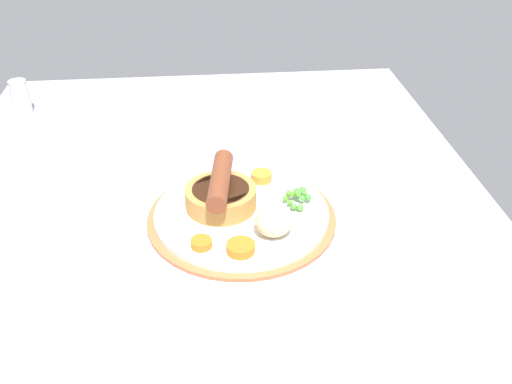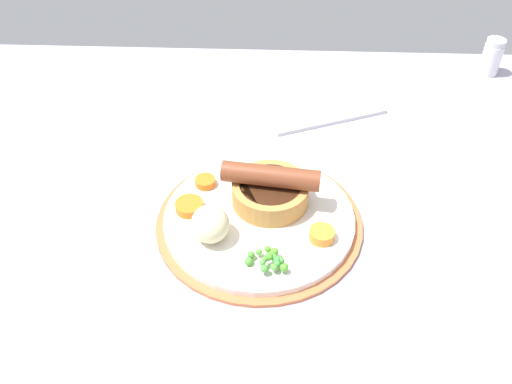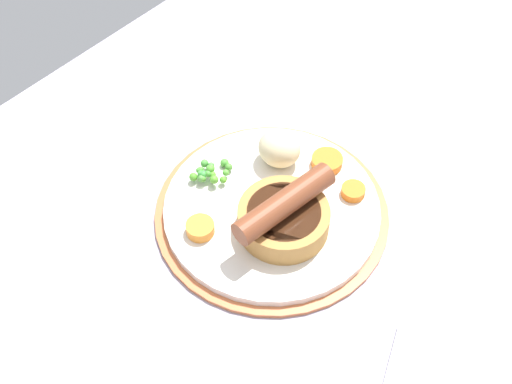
{
  "view_description": "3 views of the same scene",
  "coord_description": "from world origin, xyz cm",
  "px_view_note": "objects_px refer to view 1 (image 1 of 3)",
  "views": [
    {
      "loc": [
        60.05,
        -0.5,
        47.97
      ],
      "look_at": [
        -3.77,
        5.59,
        6.23
      ],
      "focal_mm": 40.0,
      "sensor_mm": 36.0,
      "label": 1
    },
    {
      "loc": [
        -3.88,
        53.27,
        53.28
      ],
      "look_at": [
        -1.77,
        2.15,
        6.63
      ],
      "focal_mm": 40.0,
      "sensor_mm": 36.0,
      "label": 2
    },
    {
      "loc": [
        -37.98,
        -25.37,
        65.08
      ],
      "look_at": [
        -3.55,
        5.12,
        7.25
      ],
      "focal_mm": 50.0,
      "sensor_mm": 36.0,
      "label": 3
    }
  ],
  "objects_px": {
    "pea_pile": "(301,196)",
    "fork": "(90,185)",
    "potato_chunk_1": "(278,220)",
    "carrot_slice_1": "(206,243)",
    "salt_shaker": "(23,97)",
    "dinner_plate": "(245,215)",
    "carrot_slice_0": "(245,247)",
    "carrot_slice_2": "(265,176)",
    "sausage_pudding": "(225,193)"
  },
  "relations": [
    {
      "from": "carrot_slice_0",
      "to": "fork",
      "type": "bearing_deg",
      "value": -131.28
    },
    {
      "from": "carrot_slice_2",
      "to": "salt_shaker",
      "type": "height_order",
      "value": "salt_shaker"
    },
    {
      "from": "carrot_slice_0",
      "to": "carrot_slice_2",
      "type": "xyz_separation_m",
      "value": [
        -0.16,
        0.04,
        0.0
      ]
    },
    {
      "from": "salt_shaker",
      "to": "carrot_slice_2",
      "type": "bearing_deg",
      "value": 53.78
    },
    {
      "from": "dinner_plate",
      "to": "sausage_pudding",
      "type": "distance_m",
      "value": 0.04
    },
    {
      "from": "fork",
      "to": "salt_shaker",
      "type": "distance_m",
      "value": 0.31
    },
    {
      "from": "pea_pile",
      "to": "salt_shaker",
      "type": "distance_m",
      "value": 0.58
    },
    {
      "from": "carrot_slice_2",
      "to": "pea_pile",
      "type": "bearing_deg",
      "value": 35.57
    },
    {
      "from": "dinner_plate",
      "to": "salt_shaker",
      "type": "xyz_separation_m",
      "value": [
        -0.37,
        -0.37,
        0.02
      ]
    },
    {
      "from": "potato_chunk_1",
      "to": "carrot_slice_0",
      "type": "height_order",
      "value": "potato_chunk_1"
    },
    {
      "from": "pea_pile",
      "to": "carrot_slice_2",
      "type": "bearing_deg",
      "value": -144.43
    },
    {
      "from": "pea_pile",
      "to": "salt_shaker",
      "type": "relative_size",
      "value": 0.79
    },
    {
      "from": "dinner_plate",
      "to": "carrot_slice_2",
      "type": "distance_m",
      "value": 0.08
    },
    {
      "from": "potato_chunk_1",
      "to": "carrot_slice_2",
      "type": "distance_m",
      "value": 0.13
    },
    {
      "from": "pea_pile",
      "to": "carrot_slice_2",
      "type": "xyz_separation_m",
      "value": [
        -0.06,
        -0.04,
        -0.0
      ]
    },
    {
      "from": "potato_chunk_1",
      "to": "carrot_slice_2",
      "type": "relative_size",
      "value": 1.61
    },
    {
      "from": "carrot_slice_1",
      "to": "salt_shaker",
      "type": "xyz_separation_m",
      "value": [
        -0.45,
        -0.32,
        0.01
      ]
    },
    {
      "from": "carrot_slice_0",
      "to": "carrot_slice_1",
      "type": "xyz_separation_m",
      "value": [
        -0.01,
        -0.05,
        -0.0
      ]
    },
    {
      "from": "sausage_pudding",
      "to": "carrot_slice_0",
      "type": "relative_size",
      "value": 3.48
    },
    {
      "from": "potato_chunk_1",
      "to": "salt_shaker",
      "type": "distance_m",
      "value": 0.59
    },
    {
      "from": "dinner_plate",
      "to": "carrot_slice_2",
      "type": "xyz_separation_m",
      "value": [
        -0.07,
        0.03,
        0.01
      ]
    },
    {
      "from": "dinner_plate",
      "to": "sausage_pudding",
      "type": "relative_size",
      "value": 2.08
    },
    {
      "from": "sausage_pudding",
      "to": "fork",
      "type": "xyz_separation_m",
      "value": [
        -0.09,
        -0.19,
        -0.03
      ]
    },
    {
      "from": "fork",
      "to": "salt_shaker",
      "type": "xyz_separation_m",
      "value": [
        -0.27,
        -0.15,
        0.03
      ]
    },
    {
      "from": "dinner_plate",
      "to": "potato_chunk_1",
      "type": "xyz_separation_m",
      "value": [
        0.05,
        0.04,
        0.03
      ]
    },
    {
      "from": "sausage_pudding",
      "to": "fork",
      "type": "height_order",
      "value": "sausage_pudding"
    },
    {
      "from": "dinner_plate",
      "to": "carrot_slice_0",
      "type": "xyz_separation_m",
      "value": [
        0.09,
        -0.01,
        0.01
      ]
    },
    {
      "from": "potato_chunk_1",
      "to": "sausage_pudding",
      "type": "bearing_deg",
      "value": -136.94
    },
    {
      "from": "carrot_slice_0",
      "to": "carrot_slice_1",
      "type": "bearing_deg",
      "value": -106.91
    },
    {
      "from": "dinner_plate",
      "to": "salt_shaker",
      "type": "height_order",
      "value": "salt_shaker"
    },
    {
      "from": "fork",
      "to": "salt_shaker",
      "type": "height_order",
      "value": "salt_shaker"
    },
    {
      "from": "carrot_slice_1",
      "to": "carrot_slice_2",
      "type": "xyz_separation_m",
      "value": [
        -0.15,
        0.09,
        0.0
      ]
    },
    {
      "from": "sausage_pudding",
      "to": "fork",
      "type": "relative_size",
      "value": 0.67
    },
    {
      "from": "carrot_slice_2",
      "to": "fork",
      "type": "distance_m",
      "value": 0.26
    },
    {
      "from": "carrot_slice_1",
      "to": "carrot_slice_2",
      "type": "relative_size",
      "value": 0.88
    },
    {
      "from": "dinner_plate",
      "to": "carrot_slice_2",
      "type": "height_order",
      "value": "carrot_slice_2"
    },
    {
      "from": "pea_pile",
      "to": "carrot_slice_1",
      "type": "height_order",
      "value": "pea_pile"
    },
    {
      "from": "pea_pile",
      "to": "fork",
      "type": "bearing_deg",
      "value": -106.41
    },
    {
      "from": "fork",
      "to": "potato_chunk_1",
      "type": "bearing_deg",
      "value": 36.77
    },
    {
      "from": "pea_pile",
      "to": "carrot_slice_1",
      "type": "relative_size",
      "value": 1.87
    },
    {
      "from": "sausage_pudding",
      "to": "pea_pile",
      "type": "distance_m",
      "value": 0.1
    },
    {
      "from": "potato_chunk_1",
      "to": "carrot_slice_1",
      "type": "distance_m",
      "value": 0.09
    },
    {
      "from": "potato_chunk_1",
      "to": "carrot_slice_2",
      "type": "height_order",
      "value": "potato_chunk_1"
    },
    {
      "from": "dinner_plate",
      "to": "sausage_pudding",
      "type": "xyz_separation_m",
      "value": [
        -0.01,
        -0.03,
        0.03
      ]
    },
    {
      "from": "dinner_plate",
      "to": "pea_pile",
      "type": "xyz_separation_m",
      "value": [
        -0.01,
        0.08,
        0.02
      ]
    },
    {
      "from": "fork",
      "to": "sausage_pudding",
      "type": "bearing_deg",
      "value": 43.49
    },
    {
      "from": "pea_pile",
      "to": "fork",
      "type": "distance_m",
      "value": 0.31
    },
    {
      "from": "sausage_pudding",
      "to": "salt_shaker",
      "type": "xyz_separation_m",
      "value": [
        -0.36,
        -0.35,
        -0.0
      ]
    },
    {
      "from": "pea_pile",
      "to": "potato_chunk_1",
      "type": "distance_m",
      "value": 0.08
    },
    {
      "from": "pea_pile",
      "to": "carrot_slice_2",
      "type": "relative_size",
      "value": 1.64
    }
  ]
}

